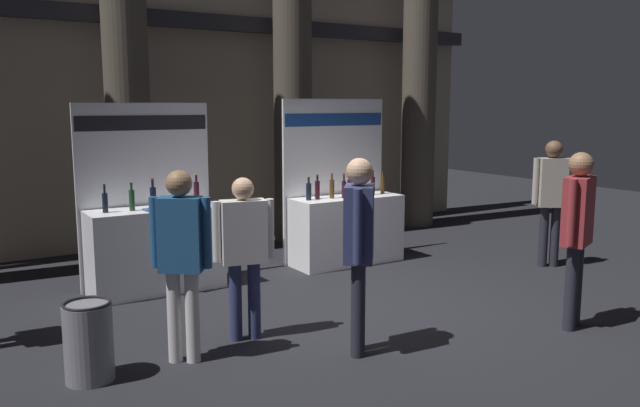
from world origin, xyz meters
TOP-DOWN VIEW (x-y plane):
  - ground_plane at (0.00, 0.00)m, footprint 24.00×24.00m
  - hall_colonnade at (0.00, 4.20)m, footprint 11.27×1.42m
  - exhibitor_booth_0 at (-1.57, 1.87)m, footprint 1.67×0.70m
  - exhibitor_booth_1 at (1.19, 1.80)m, footprint 1.70×0.66m
  - trash_bin at (-2.86, -0.41)m, footprint 0.40×0.40m
  - visitor_0 at (-1.36, -0.23)m, footprint 0.58×0.30m
  - visitor_1 at (3.50, 0.08)m, footprint 0.47×0.39m
  - visitor_2 at (-0.64, -1.11)m, footprint 0.43×0.45m
  - visitor_3 at (1.61, -1.71)m, footprint 0.54×0.36m
  - visitor_5 at (-2.06, -0.45)m, footprint 0.45×0.39m

SIDE VIEW (x-z plane):
  - ground_plane at x=0.00m, z-range 0.00..0.00m
  - trash_bin at x=-2.86m, z-range 0.00..0.67m
  - exhibitor_booth_1 at x=1.19m, z-range -0.58..1.76m
  - exhibitor_booth_0 at x=-1.57m, z-range -0.54..1.75m
  - visitor_0 at x=-1.36m, z-range 0.15..1.73m
  - visitor_5 at x=-2.06m, z-range 0.16..1.87m
  - visitor_1 at x=3.50m, z-range 0.17..1.95m
  - visitor_3 at x=1.61m, z-range 0.18..1.98m
  - visitor_2 at x=-0.64m, z-range 0.19..1.99m
  - hall_colonnade at x=0.00m, z-range -0.06..6.44m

